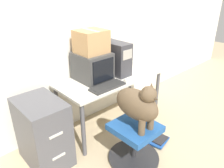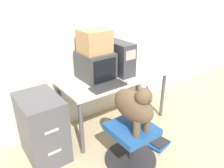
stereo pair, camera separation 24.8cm
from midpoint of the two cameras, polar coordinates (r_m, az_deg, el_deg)
name	(u,v)px [view 2 (the right image)]	position (r m, az deg, el deg)	size (l,w,h in m)	color
ground_plane	(129,133)	(3.03, 6.83, -12.77)	(12.00, 12.00, 0.00)	tan
wall_back	(97,28)	(3.01, -1.44, 14.42)	(8.00, 0.05, 2.60)	silver
desk	(115,83)	(2.92, 3.12, 0.33)	(1.46, 0.65, 0.72)	beige
crt_monitor	(95,66)	(2.76, -1.78, 4.77)	(0.38, 0.44, 0.35)	#383838
pc_tower	(119,58)	(2.93, 4.26, 6.77)	(0.21, 0.47, 0.43)	#333338
keyboard	(108,86)	(2.57, 1.79, -0.67)	(0.45, 0.17, 0.03)	#2D2D2D
computer_mouse	(129,80)	(2.74, 7.02, 0.92)	(0.07, 0.05, 0.04)	beige
office_chair	(131,144)	(2.51, 7.96, -15.35)	(0.58, 0.58, 0.47)	#262628
dog	(134,105)	(2.21, 9.10, -5.64)	(0.25, 0.52, 0.53)	brown
filing_cabinet	(43,128)	(2.56, -15.05, -11.05)	(0.41, 0.61, 0.75)	#4C4C51
cardboard_box	(94,41)	(2.67, -1.92, 11.11)	(0.34, 0.32, 0.28)	#A87F51
book_stack_floor	(159,143)	(2.90, 14.72, -14.81)	(0.30, 0.24, 0.06)	gold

